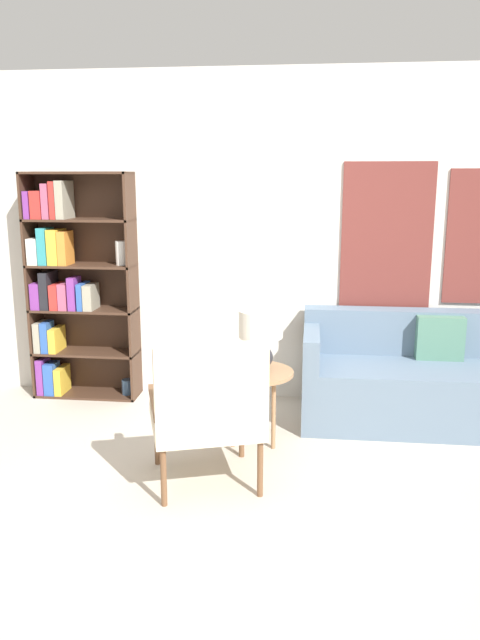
{
  "coord_description": "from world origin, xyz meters",
  "views": [
    {
      "loc": [
        0.59,
        -3.13,
        1.84
      ],
      "look_at": [
        0.11,
        0.99,
        0.9
      ],
      "focal_mm": 35.0,
      "sensor_mm": 36.0,
      "label": 1
    }
  ],
  "objects_px": {
    "couch": "(440,382)",
    "side_table": "(254,378)",
    "bookshelf": "(70,284)",
    "armchair": "(208,406)",
    "table_lamp": "(261,331)"
  },
  "relations": [
    {
      "from": "bookshelf",
      "to": "side_table",
      "type": "relative_size",
      "value": 3.45
    },
    {
      "from": "armchair",
      "to": "bookshelf",
      "type": "bearing_deg",
      "value": 132.79
    },
    {
      "from": "side_table",
      "to": "table_lamp",
      "type": "relative_size",
      "value": 1.31
    },
    {
      "from": "couch",
      "to": "side_table",
      "type": "xyz_separation_m",
      "value": [
        -1.38,
        -0.58,
        0.16
      ]
    },
    {
      "from": "couch",
      "to": "table_lamp",
      "type": "bearing_deg",
      "value": -158.83
    },
    {
      "from": "bookshelf",
      "to": "table_lamp",
      "type": "distance_m",
      "value": 1.86
    },
    {
      "from": "armchair",
      "to": "side_table",
      "type": "distance_m",
      "value": 0.74
    },
    {
      "from": "couch",
      "to": "side_table",
      "type": "height_order",
      "value": "couch"
    },
    {
      "from": "bookshelf",
      "to": "side_table",
      "type": "xyz_separation_m",
      "value": [
        1.64,
        -0.84,
        -0.5
      ]
    },
    {
      "from": "table_lamp",
      "to": "couch",
      "type": "bearing_deg",
      "value": 21.17
    },
    {
      "from": "bookshelf",
      "to": "side_table",
      "type": "height_order",
      "value": "bookshelf"
    },
    {
      "from": "armchair",
      "to": "couch",
      "type": "height_order",
      "value": "armchair"
    },
    {
      "from": "couch",
      "to": "table_lamp",
      "type": "height_order",
      "value": "table_lamp"
    },
    {
      "from": "side_table",
      "to": "armchair",
      "type": "bearing_deg",
      "value": -106.4
    },
    {
      "from": "side_table",
      "to": "couch",
      "type": "bearing_deg",
      "value": 22.77
    }
  ]
}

